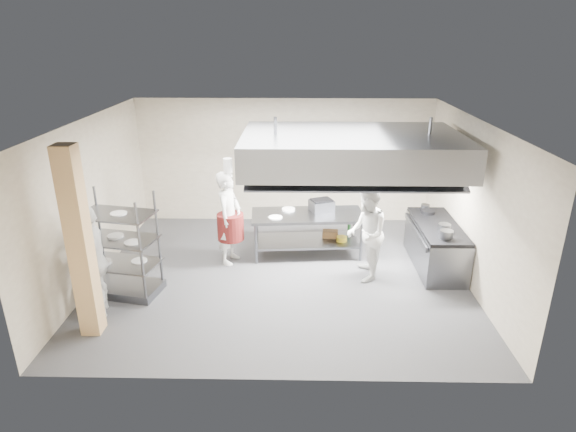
{
  "coord_description": "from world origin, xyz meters",
  "views": [
    {
      "loc": [
        0.3,
        -8.31,
        4.44
      ],
      "look_at": [
        0.13,
        0.2,
        1.17
      ],
      "focal_mm": 30.0,
      "sensor_mm": 36.0,
      "label": 1
    }
  ],
  "objects_px": {
    "chef_line": "(366,234)",
    "cooking_range": "(435,246)",
    "island": "(307,234)",
    "pass_rack": "(120,245)",
    "stockpot": "(444,228)",
    "chef_head": "(229,218)",
    "chef_plating": "(93,261)",
    "griddle": "(322,206)"
  },
  "relations": [
    {
      "from": "chef_head",
      "to": "island",
      "type": "bearing_deg",
      "value": -61.77
    },
    {
      "from": "chef_head",
      "to": "stockpot",
      "type": "bearing_deg",
      "value": -82.31
    },
    {
      "from": "griddle",
      "to": "chef_head",
      "type": "bearing_deg",
      "value": 174.76
    },
    {
      "from": "pass_rack",
      "to": "chef_head",
      "type": "relative_size",
      "value": 0.98
    },
    {
      "from": "cooking_range",
      "to": "stockpot",
      "type": "height_order",
      "value": "stockpot"
    },
    {
      "from": "cooking_range",
      "to": "chef_head",
      "type": "bearing_deg",
      "value": 178.35
    },
    {
      "from": "island",
      "to": "pass_rack",
      "type": "relative_size",
      "value": 1.23
    },
    {
      "from": "cooking_range",
      "to": "chef_line",
      "type": "height_order",
      "value": "chef_line"
    },
    {
      "from": "cooking_range",
      "to": "chef_plating",
      "type": "relative_size",
      "value": 1.04
    },
    {
      "from": "stockpot",
      "to": "griddle",
      "type": "bearing_deg",
      "value": 154.46
    },
    {
      "from": "island",
      "to": "stockpot",
      "type": "xyz_separation_m",
      "value": [
        2.56,
        -0.89,
        0.52
      ]
    },
    {
      "from": "chef_line",
      "to": "griddle",
      "type": "distance_m",
      "value": 1.46
    },
    {
      "from": "chef_line",
      "to": "chef_plating",
      "type": "distance_m",
      "value": 4.79
    },
    {
      "from": "island",
      "to": "chef_head",
      "type": "distance_m",
      "value": 1.7
    },
    {
      "from": "stockpot",
      "to": "chef_head",
      "type": "bearing_deg",
      "value": 173.05
    },
    {
      "from": "chef_head",
      "to": "griddle",
      "type": "height_order",
      "value": "chef_head"
    },
    {
      "from": "chef_line",
      "to": "chef_plating",
      "type": "bearing_deg",
      "value": -70.84
    },
    {
      "from": "chef_head",
      "to": "chef_plating",
      "type": "bearing_deg",
      "value": 150.06
    },
    {
      "from": "chef_plating",
      "to": "stockpot",
      "type": "distance_m",
      "value": 6.26
    },
    {
      "from": "chef_plating",
      "to": "island",
      "type": "bearing_deg",
      "value": 108.91
    },
    {
      "from": "island",
      "to": "pass_rack",
      "type": "xyz_separation_m",
      "value": [
        -3.32,
        -1.68,
        0.48
      ]
    },
    {
      "from": "cooking_range",
      "to": "chef_plating",
      "type": "xyz_separation_m",
      "value": [
        -6.08,
        -1.86,
        0.54
      ]
    },
    {
      "from": "chef_plating",
      "to": "griddle",
      "type": "bearing_deg",
      "value": 108.9
    },
    {
      "from": "cooking_range",
      "to": "chef_head",
      "type": "height_order",
      "value": "chef_head"
    },
    {
      "from": "island",
      "to": "stockpot",
      "type": "bearing_deg",
      "value": -23.28
    },
    {
      "from": "chef_line",
      "to": "stockpot",
      "type": "distance_m",
      "value": 1.49
    },
    {
      "from": "chef_head",
      "to": "cooking_range",
      "type": "bearing_deg",
      "value": -77.01
    },
    {
      "from": "pass_rack",
      "to": "griddle",
      "type": "bearing_deg",
      "value": 38.81
    },
    {
      "from": "chef_line",
      "to": "stockpot",
      "type": "relative_size",
      "value": 8.01
    },
    {
      "from": "stockpot",
      "to": "cooking_range",
      "type": "bearing_deg",
      "value": 90.61
    },
    {
      "from": "cooking_range",
      "to": "stockpot",
      "type": "distance_m",
      "value": 0.68
    },
    {
      "from": "griddle",
      "to": "cooking_range",
      "type": "bearing_deg",
      "value": -39.53
    },
    {
      "from": "island",
      "to": "cooking_range",
      "type": "distance_m",
      "value": 2.61
    },
    {
      "from": "chef_line",
      "to": "cooking_range",
      "type": "bearing_deg",
      "value": 112.94
    },
    {
      "from": "chef_head",
      "to": "chef_line",
      "type": "relative_size",
      "value": 1.05
    },
    {
      "from": "chef_head",
      "to": "griddle",
      "type": "xyz_separation_m",
      "value": [
        1.87,
        0.58,
        0.07
      ]
    },
    {
      "from": "griddle",
      "to": "stockpot",
      "type": "height_order",
      "value": "griddle"
    },
    {
      "from": "griddle",
      "to": "chef_plating",
      "type": "bearing_deg",
      "value": -168.63
    },
    {
      "from": "pass_rack",
      "to": "stockpot",
      "type": "bearing_deg",
      "value": 19.09
    },
    {
      "from": "pass_rack",
      "to": "griddle",
      "type": "relative_size",
      "value": 4.05
    },
    {
      "from": "chef_line",
      "to": "chef_plating",
      "type": "xyz_separation_m",
      "value": [
        -4.6,
        -1.32,
        0.04
      ]
    },
    {
      "from": "island",
      "to": "chef_plating",
      "type": "height_order",
      "value": "chef_plating"
    }
  ]
}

